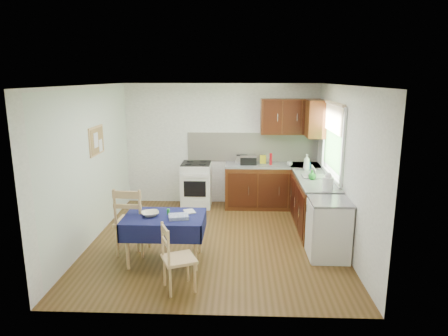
{
  "coord_description": "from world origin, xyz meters",
  "views": [
    {
      "loc": [
        0.38,
        -6.1,
        2.62
      ],
      "look_at": [
        0.13,
        0.24,
        1.17
      ],
      "focal_mm": 32.0,
      "sensor_mm": 36.0,
      "label": 1
    }
  ],
  "objects_px": {
    "dish_rack": "(314,176)",
    "kettle": "(328,182)",
    "chair_near": "(176,256)",
    "sandwich_press": "(248,160)",
    "dining_table": "(164,223)",
    "chair_far": "(131,219)",
    "toaster": "(242,160)"
  },
  "relations": [
    {
      "from": "dining_table",
      "to": "dish_rack",
      "type": "height_order",
      "value": "dish_rack"
    },
    {
      "from": "toaster",
      "to": "kettle",
      "type": "xyz_separation_m",
      "value": [
        1.33,
        -1.88,
        0.04
      ]
    },
    {
      "from": "chair_far",
      "to": "dish_rack",
      "type": "relative_size",
      "value": 2.61
    },
    {
      "from": "toaster",
      "to": "kettle",
      "type": "bearing_deg",
      "value": -78.38
    },
    {
      "from": "sandwich_press",
      "to": "kettle",
      "type": "relative_size",
      "value": 1.13
    },
    {
      "from": "dish_rack",
      "to": "kettle",
      "type": "distance_m",
      "value": 0.87
    },
    {
      "from": "dining_table",
      "to": "toaster",
      "type": "height_order",
      "value": "toaster"
    },
    {
      "from": "sandwich_press",
      "to": "dish_rack",
      "type": "relative_size",
      "value": 0.8
    },
    {
      "from": "chair_far",
      "to": "chair_near",
      "type": "distance_m",
      "value": 1.33
    },
    {
      "from": "chair_far",
      "to": "dish_rack",
      "type": "xyz_separation_m",
      "value": [
        2.92,
        1.31,
        0.37
      ]
    },
    {
      "from": "dining_table",
      "to": "chair_far",
      "type": "distance_m",
      "value": 0.59
    },
    {
      "from": "chair_near",
      "to": "dish_rack",
      "type": "height_order",
      "value": "dish_rack"
    },
    {
      "from": "sandwich_press",
      "to": "kettle",
      "type": "distance_m",
      "value": 2.23
    },
    {
      "from": "chair_near",
      "to": "toaster",
      "type": "relative_size",
      "value": 3.42
    },
    {
      "from": "dining_table",
      "to": "chair_near",
      "type": "relative_size",
      "value": 1.32
    },
    {
      "from": "chair_far",
      "to": "dish_rack",
      "type": "distance_m",
      "value": 3.22
    },
    {
      "from": "dining_table",
      "to": "chair_far",
      "type": "bearing_deg",
      "value": 161.89
    },
    {
      "from": "dining_table",
      "to": "dish_rack",
      "type": "bearing_deg",
      "value": 37.37
    },
    {
      "from": "chair_far",
      "to": "kettle",
      "type": "distance_m",
      "value": 3.05
    },
    {
      "from": "chair_far",
      "to": "toaster",
      "type": "height_order",
      "value": "toaster"
    },
    {
      "from": "dining_table",
      "to": "chair_near",
      "type": "xyz_separation_m",
      "value": [
        0.28,
        -0.81,
        -0.13
      ]
    },
    {
      "from": "chair_near",
      "to": "kettle",
      "type": "distance_m",
      "value": 2.68
    },
    {
      "from": "chair_far",
      "to": "chair_near",
      "type": "height_order",
      "value": "chair_far"
    },
    {
      "from": "chair_near",
      "to": "toaster",
      "type": "height_order",
      "value": "toaster"
    },
    {
      "from": "sandwich_press",
      "to": "toaster",
      "type": "bearing_deg",
      "value": 156.82
    },
    {
      "from": "dining_table",
      "to": "toaster",
      "type": "distance_m",
      "value": 2.82
    },
    {
      "from": "dining_table",
      "to": "sandwich_press",
      "type": "relative_size",
      "value": 3.54
    },
    {
      "from": "chair_near",
      "to": "kettle",
      "type": "height_order",
      "value": "kettle"
    },
    {
      "from": "sandwich_press",
      "to": "chair_near",
      "type": "bearing_deg",
      "value": -127.07
    },
    {
      "from": "dining_table",
      "to": "dish_rack",
      "type": "distance_m",
      "value": 2.85
    },
    {
      "from": "dining_table",
      "to": "toaster",
      "type": "bearing_deg",
      "value": 71.02
    },
    {
      "from": "dish_rack",
      "to": "toaster",
      "type": "bearing_deg",
      "value": 163.13
    }
  ]
}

